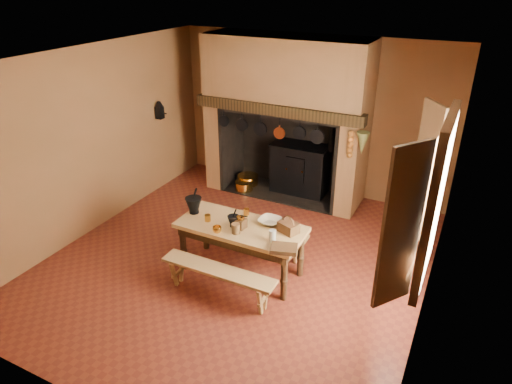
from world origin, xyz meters
TOP-DOWN VIEW (x-y plane):
  - floor at (0.00, 0.00)m, footprint 5.50×5.50m
  - ceiling at (0.00, 0.00)m, footprint 5.50×5.50m
  - back_wall at (0.00, 2.75)m, footprint 5.00×0.02m
  - wall_left at (-2.50, 0.00)m, footprint 0.02×5.50m
  - wall_right at (2.50, 0.00)m, footprint 0.02×5.50m
  - wall_front at (0.00, -2.75)m, footprint 5.00×0.02m
  - chimney_breast at (-0.30, 2.31)m, footprint 2.95×0.96m
  - iron_range at (-0.04, 2.45)m, footprint 1.12×0.55m
  - hearth_pans at (-1.05, 2.22)m, footprint 0.51×0.62m
  - hanging_pans at (-0.34, 1.81)m, footprint 1.92×0.29m
  - onion_string at (1.00, 1.79)m, footprint 0.12×0.10m
  - herb_bunch at (1.18, 1.79)m, footprint 0.20×0.20m
  - window at (2.35, -0.40)m, footprint 0.39×1.75m
  - wall_coffee_mill at (-2.42, 1.55)m, footprint 0.23×0.16m
  - work_table at (0.17, -0.22)m, footprint 1.68×0.75m
  - bench_front at (0.17, -0.83)m, footprint 1.52×0.27m
  - bench_back at (0.17, 0.33)m, footprint 1.45×0.25m
  - mortar_large at (-0.58, -0.20)m, footprint 0.23×0.23m
  - mortar_small at (0.09, -0.29)m, footprint 0.16×0.16m
  - coffee_grinder at (0.19, -0.28)m, footprint 0.19×0.15m
  - brass_mug_a at (-0.29, -0.31)m, footprint 0.08×0.08m
  - brass_mug_b at (0.09, 0.07)m, footprint 0.09×0.09m
  - mixing_bowl at (0.48, -0.01)m, footprint 0.32×0.32m
  - stoneware_crock at (0.20, -0.42)m, footprint 0.11×0.11m
  - glass_jar at (0.69, -0.38)m, footprint 0.11×0.11m
  - wicker_basket at (0.79, -0.10)m, footprint 0.30×0.26m
  - wooden_tray at (0.90, -0.51)m, footprint 0.37×0.31m
  - brass_cup at (-0.02, -0.52)m, footprint 0.15×0.15m

SIDE VIEW (x-z plane):
  - floor at x=0.00m, z-range 0.00..0.00m
  - hearth_pans at x=-1.05m, z-range -0.01..0.19m
  - bench_back at x=0.17m, z-range 0.10..0.51m
  - bench_front at x=0.17m, z-range 0.11..0.54m
  - iron_range at x=-0.04m, z-range -0.32..1.28m
  - work_table at x=0.17m, z-range 0.25..0.98m
  - wooden_tray at x=0.90m, z-range 0.73..0.78m
  - mixing_bowl at x=0.48m, z-range 0.73..0.80m
  - brass_mug_b at x=0.09m, z-range 0.73..0.82m
  - brass_cup at x=-0.02m, z-range 0.73..0.82m
  - brass_mug_a at x=-0.29m, z-range 0.73..0.82m
  - stoneware_crock at x=0.20m, z-range 0.73..0.86m
  - glass_jar at x=0.69m, z-range 0.73..0.88m
  - wicker_basket at x=0.79m, z-range 0.69..0.93m
  - coffee_grinder at x=0.19m, z-range 0.70..0.91m
  - mortar_small at x=0.09m, z-range 0.68..0.95m
  - mortar_large at x=-0.58m, z-range 0.66..1.05m
  - onion_string at x=1.00m, z-range 1.10..1.56m
  - hanging_pans at x=-0.34m, z-range 1.23..1.50m
  - herb_bunch at x=1.18m, z-range 1.21..1.56m
  - back_wall at x=0.00m, z-range 0.00..2.80m
  - wall_left at x=-2.50m, z-range 0.00..2.80m
  - wall_right at x=2.50m, z-range 0.00..2.80m
  - wall_front at x=0.00m, z-range 0.00..2.80m
  - wall_coffee_mill at x=-2.42m, z-range 1.36..1.67m
  - window at x=2.35m, z-range 0.82..2.58m
  - chimney_breast at x=-0.30m, z-range 0.41..3.21m
  - ceiling at x=0.00m, z-range 2.80..2.80m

